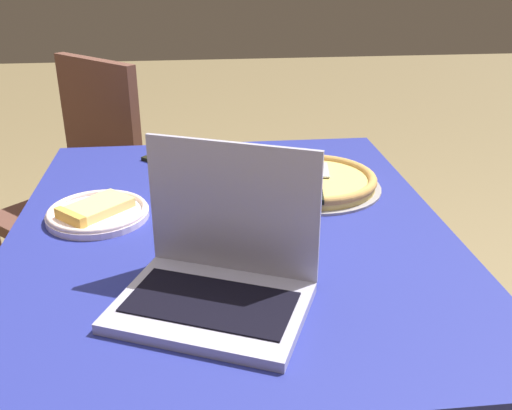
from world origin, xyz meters
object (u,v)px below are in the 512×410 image
(dining_table, at_px, (231,263))
(pizza_plate, at_px, (97,212))
(chair_near, at_px, (84,188))
(laptop, at_px, (219,270))
(pizza_tray, at_px, (315,181))
(table_knife, at_px, (165,164))

(dining_table, height_order, pizza_plate, pizza_plate)
(pizza_plate, distance_m, chair_near, 0.77)
(laptop, bearing_deg, dining_table, -7.53)
(pizza_tray, relative_size, table_knife, 1.95)
(pizza_plate, bearing_deg, dining_table, -103.67)
(dining_table, height_order, table_knife, table_knife)
(pizza_tray, bearing_deg, laptop, 150.78)
(dining_table, bearing_deg, pizza_tray, -50.13)
(dining_table, distance_m, pizza_plate, 0.31)
(pizza_tray, bearing_deg, chair_near, 47.81)
(laptop, relative_size, chair_near, 0.38)
(chair_near, bearing_deg, table_knife, -143.67)
(pizza_plate, distance_m, table_knife, 0.33)
(table_knife, relative_size, chair_near, 0.17)
(chair_near, bearing_deg, laptop, -158.58)
(table_knife, bearing_deg, pizza_tray, -117.90)
(dining_table, relative_size, pizza_tray, 3.47)
(pizza_plate, relative_size, chair_near, 0.23)
(pizza_plate, bearing_deg, pizza_tray, -77.26)
(dining_table, relative_size, pizza_plate, 5.07)
(pizza_plate, xyz_separation_m, table_knife, (0.30, -0.13, -0.01))
(pizza_tray, bearing_deg, pizza_plate, 102.74)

